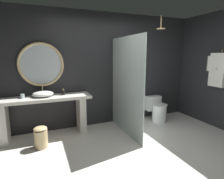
# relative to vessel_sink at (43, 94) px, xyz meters

# --- Properties ---
(ground_plane) EXTENTS (5.76, 5.76, 0.00)m
(ground_plane) POSITION_rel_vessel_sink_xyz_m (1.39, -1.60, -0.89)
(ground_plane) COLOR silver
(back_wall_panel) EXTENTS (4.80, 0.10, 2.60)m
(back_wall_panel) POSITION_rel_vessel_sink_xyz_m (1.39, 0.30, 0.41)
(back_wall_panel) COLOR #232326
(back_wall_panel) RESTS_ON ground_plane
(side_wall_right) EXTENTS (0.10, 2.47, 2.60)m
(side_wall_right) POSITION_rel_vessel_sink_xyz_m (3.74, -0.84, 0.41)
(side_wall_right) COLOR #232326
(side_wall_right) RESTS_ON ground_plane
(vanity_counter) EXTENTS (1.85, 0.49, 0.83)m
(vanity_counter) POSITION_rel_vessel_sink_xyz_m (0.01, -0.02, -0.34)
(vanity_counter) COLOR silver
(vanity_counter) RESTS_ON ground_plane
(vessel_sink) EXTENTS (0.40, 0.33, 0.22)m
(vessel_sink) POSITION_rel_vessel_sink_xyz_m (0.00, 0.00, 0.00)
(vessel_sink) COLOR white
(vessel_sink) RESTS_ON vanity_counter
(tumbler_cup) EXTENTS (0.07, 0.07, 0.08)m
(tumbler_cup) POSITION_rel_vessel_sink_xyz_m (-0.37, 0.01, -0.02)
(tumbler_cup) COLOR silver
(tumbler_cup) RESTS_ON vanity_counter
(soap_dispenser) EXTENTS (0.06, 0.06, 0.13)m
(soap_dispenser) POSITION_rel_vessel_sink_xyz_m (0.40, 0.03, -0.00)
(soap_dispenser) COLOR black
(soap_dispenser) RESTS_ON vanity_counter
(round_wall_mirror) EXTENTS (0.90, 0.05, 0.90)m
(round_wall_mirror) POSITION_rel_vessel_sink_xyz_m (0.01, 0.21, 0.57)
(round_wall_mirror) COLOR #D6B77F
(shower_glass_panel) EXTENTS (0.02, 1.42, 2.01)m
(shower_glass_panel) POSITION_rel_vessel_sink_xyz_m (1.61, -0.46, 0.12)
(shower_glass_panel) COLOR silver
(shower_glass_panel) RESTS_ON ground_plane
(rain_shower_head) EXTENTS (0.19, 0.19, 0.29)m
(rain_shower_head) POSITION_rel_vessel_sink_xyz_m (2.56, -0.24, 1.36)
(rain_shower_head) COLOR #D6B77F
(hanging_bathrobe) EXTENTS (0.20, 0.55, 0.80)m
(hanging_bathrobe) POSITION_rel_vessel_sink_xyz_m (3.60, -0.96, 0.47)
(hanging_bathrobe) COLOR #D6B77F
(toilet) EXTENTS (0.39, 0.57, 0.60)m
(toilet) POSITION_rel_vessel_sink_xyz_m (2.68, -0.09, -0.60)
(toilet) COLOR white
(toilet) RESTS_ON ground_plane
(waste_bin) EXTENTS (0.24, 0.24, 0.40)m
(waste_bin) POSITION_rel_vessel_sink_xyz_m (-0.09, -0.48, -0.69)
(waste_bin) COLOR #D6B77F
(waste_bin) RESTS_ON ground_plane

